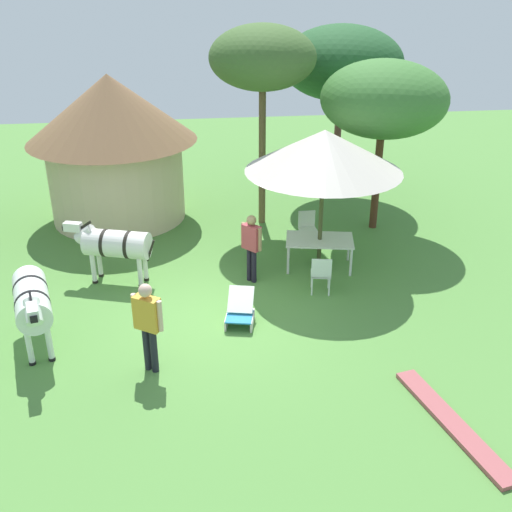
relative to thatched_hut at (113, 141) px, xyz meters
name	(u,v)px	position (x,y,z in m)	size (l,w,h in m)	color
ground_plane	(217,315)	(2.42, -5.85, -2.25)	(36.00, 36.00, 0.00)	#51873D
thatched_hut	(113,141)	(0.00, 0.00, 0.00)	(4.64, 4.64, 4.06)	beige
shade_umbrella	(324,151)	(5.02, -3.89, 0.65)	(3.58, 3.58, 3.37)	#3F4424
patio_dining_table	(320,242)	(5.02, -3.89, -1.58)	(1.75, 1.25, 0.74)	silver
patio_chair_west_end	(321,273)	(4.77, -5.20, -1.73)	(0.51, 0.50, 0.90)	white
patio_chair_east_end	(307,226)	(5.00, -2.56, -1.73)	(0.45, 0.43, 0.90)	silver
guest_beside_umbrella	(252,242)	(3.32, -4.41, -1.26)	(0.45, 0.47, 1.64)	black
standing_watcher	(148,320)	(1.12, -7.60, -1.19)	(0.54, 0.45, 1.76)	black
striped_lounge_chair	(240,312)	(2.87, -6.21, -1.99)	(0.69, 0.89, 0.66)	teal
zebra_nearest_camera	(32,301)	(-1.06, -6.56, -1.25)	(1.04, 2.29, 1.54)	silver
zebra_by_umbrella	(115,244)	(0.24, -4.05, -1.30)	(2.09, 1.04, 1.48)	silver
acacia_tree_behind_hut	(342,63)	(6.68, 1.29, 1.77)	(3.62, 3.62, 5.12)	brown
acacia_tree_left_background	(384,99)	(7.06, -1.65, 1.29)	(3.26, 3.26, 4.53)	#4B2C1B
acacia_tree_far_lawn	(263,58)	(4.03, -0.90, 2.25)	(2.75, 2.75, 5.35)	brown
brick_patio_kerb	(452,423)	(5.93, -9.69, -2.21)	(2.80, 0.36, 0.08)	#A25053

